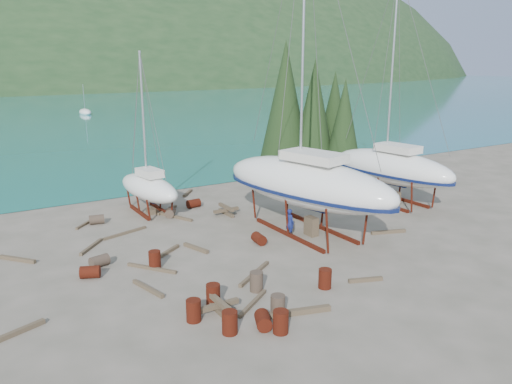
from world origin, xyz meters
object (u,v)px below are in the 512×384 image
large_sailboat_far (391,167)px  worker (290,222)px  large_sailboat_near (306,182)px  small_sailboat_shore (149,187)px

large_sailboat_far → worker: bearing=-174.4°
large_sailboat_near → large_sailboat_far: 9.45m
large_sailboat_far → small_sailboat_shore: size_ratio=1.51×
small_sailboat_shore → large_sailboat_near: bearing=-62.8°
worker → large_sailboat_far: bearing=-89.2°
large_sailboat_near → large_sailboat_far: large_sailboat_near is taller
small_sailboat_shore → large_sailboat_far: bearing=-31.5°
large_sailboat_near → large_sailboat_far: bearing=0.3°
small_sailboat_shore → worker: 10.19m
large_sailboat_far → small_sailboat_shore: (-15.47, 6.54, -0.85)m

